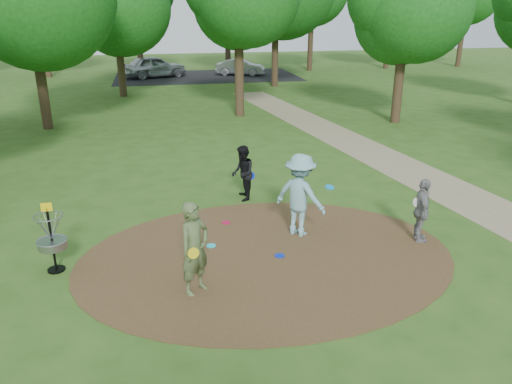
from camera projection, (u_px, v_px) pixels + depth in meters
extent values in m
plane|color=#2D5119|center=(267.00, 257.00, 11.12)|extent=(100.00, 100.00, 0.00)
cylinder|color=#47301C|center=(267.00, 256.00, 11.12)|extent=(8.40, 8.40, 0.02)
cube|color=#8C7A5B|center=(474.00, 202.00, 14.18)|extent=(7.55, 39.89, 0.01)
cube|color=black|center=(207.00, 76.00, 39.00)|extent=(14.00, 8.00, 0.01)
imported|color=#4F6138|center=(195.00, 248.00, 9.46)|extent=(0.81, 0.79, 1.87)
cylinder|color=yellow|center=(193.00, 253.00, 9.16)|extent=(0.22, 0.09, 0.22)
imported|color=#7CAFB9|center=(300.00, 195.00, 11.87)|extent=(1.45, 1.47, 2.03)
cylinder|color=#0B82CB|center=(330.00, 187.00, 11.90)|extent=(0.27, 0.27, 0.08)
imported|color=black|center=(243.00, 173.00, 14.13)|extent=(0.65, 0.81, 1.58)
cylinder|color=#0C22CE|center=(251.00, 176.00, 14.18)|extent=(0.23, 0.11, 0.22)
imported|color=gray|center=(422.00, 211.00, 11.58)|extent=(0.63, 0.98, 1.56)
cylinder|color=silver|center=(416.00, 202.00, 11.51)|extent=(0.23, 0.11, 0.22)
cylinder|color=#1BC9DD|center=(211.00, 246.00, 11.56)|extent=(0.22, 0.22, 0.02)
cylinder|color=#0B25C1|center=(280.00, 256.00, 11.11)|extent=(0.22, 0.22, 0.02)
cylinder|color=#B7123E|center=(226.00, 222.00, 12.80)|extent=(0.22, 0.22, 0.02)
imported|color=#AAAEB2|center=(154.00, 67.00, 38.10)|extent=(5.20, 3.53, 1.64)
imported|color=#9B9CA2|center=(240.00, 67.00, 39.44)|extent=(4.01, 2.51, 1.25)
cylinder|color=black|center=(52.00, 242.00, 10.31)|extent=(0.05, 0.05, 1.35)
cylinder|color=black|center=(56.00, 270.00, 10.54)|extent=(0.36, 0.36, 0.04)
cylinder|color=gray|center=(52.00, 244.00, 10.33)|extent=(0.60, 0.60, 0.16)
torus|color=gray|center=(52.00, 241.00, 10.30)|extent=(0.63, 0.63, 0.03)
torus|color=gray|center=(48.00, 216.00, 10.11)|extent=(0.58, 0.58, 0.02)
cube|color=yellow|center=(46.00, 207.00, 10.04)|extent=(0.22, 0.02, 0.18)
cylinder|color=#332316|center=(42.00, 86.00, 21.96)|extent=(0.44, 0.44, 3.80)
cylinder|color=#332316|center=(239.00, 73.00, 24.51)|extent=(0.44, 0.44, 4.18)
cylinder|color=#332316|center=(398.00, 84.00, 23.19)|extent=(0.44, 0.44, 3.61)
sphere|color=#154D14|center=(406.00, 13.00, 22.09)|extent=(4.74, 4.74, 4.74)
cylinder|color=#332316|center=(121.00, 68.00, 29.93)|extent=(0.44, 0.44, 3.42)
sphere|color=#154D14|center=(116.00, 10.00, 28.79)|extent=(5.54, 5.54, 5.54)
cylinder|color=#332316|center=(275.00, 53.00, 33.48)|extent=(0.44, 0.44, 4.37)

